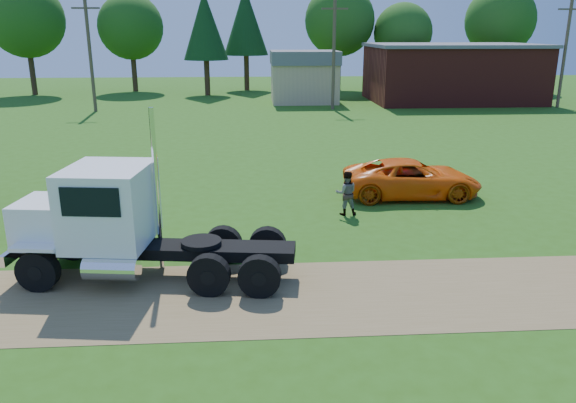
{
  "coord_description": "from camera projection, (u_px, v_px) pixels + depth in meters",
  "views": [
    {
      "loc": [
        -1.01,
        -13.1,
        6.6
      ],
      "look_at": [
        0.06,
        3.12,
        1.6
      ],
      "focal_mm": 35.0,
      "sensor_mm": 36.0,
      "label": 1
    }
  ],
  "objects": [
    {
      "name": "orange_pickup",
      "position": [
        412.0,
        178.0,
        22.9
      ],
      "size": [
        5.58,
        2.66,
        1.54
      ],
      "primitive_type": "imported",
      "rotation": [
        0.0,
        0.0,
        1.55
      ],
      "color": "#F1610B",
      "rests_on": "ground"
    },
    {
      "name": "utility_poles",
      "position": [
        334.0,
        53.0,
        46.86
      ],
      "size": [
        42.2,
        0.28,
        9.0
      ],
      "color": "#4C392B",
      "rests_on": "ground"
    },
    {
      "name": "ground",
      "position": [
        294.0,
        296.0,
        14.5
      ],
      "size": [
        140.0,
        140.0,
        0.0
      ],
      "primitive_type": "plane",
      "color": "#295512",
      "rests_on": "ground"
    },
    {
      "name": "tree_row",
      "position": [
        273.0,
        23.0,
        59.96
      ],
      "size": [
        57.95,
        10.17,
        11.39
      ],
      "color": "#322214",
      "rests_on": "ground"
    },
    {
      "name": "white_semi_tractor",
      "position": [
        114.0,
        222.0,
        15.26
      ],
      "size": [
        7.8,
        3.4,
        4.62
      ],
      "rotation": [
        0.0,
        0.0,
        -0.13
      ],
      "color": "black",
      "rests_on": "ground"
    },
    {
      "name": "brick_building",
      "position": [
        452.0,
        73.0,
        52.99
      ],
      "size": [
        15.4,
        10.4,
        5.3
      ],
      "color": "maroon",
      "rests_on": "ground"
    },
    {
      "name": "dirt_track",
      "position": [
        294.0,
        296.0,
        14.49
      ],
      "size": [
        120.0,
        4.2,
        0.01
      ],
      "primitive_type": "cube",
      "color": "brown",
      "rests_on": "ground"
    },
    {
      "name": "spectator_b",
      "position": [
        346.0,
        193.0,
        20.63
      ],
      "size": [
        0.81,
        0.64,
        1.64
      ],
      "primitive_type": "imported",
      "rotation": [
        0.0,
        0.0,
        3.12
      ],
      "color": "#999999",
      "rests_on": "ground"
    },
    {
      "name": "tan_shed",
      "position": [
        304.0,
        76.0,
        52.18
      ],
      "size": [
        6.2,
        5.4,
        4.7
      ],
      "color": "tan",
      "rests_on": "ground"
    }
  ]
}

